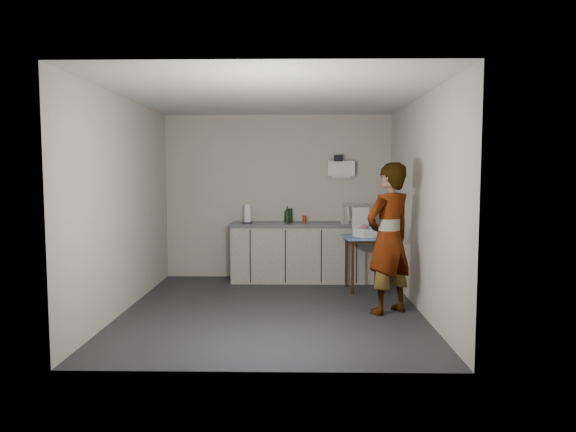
{
  "coord_description": "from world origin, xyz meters",
  "views": [
    {
      "loc": [
        0.3,
        -6.22,
        1.69
      ],
      "look_at": [
        0.19,
        0.45,
        1.12
      ],
      "focal_mm": 32.0,
      "sensor_mm": 36.0,
      "label": 1
    }
  ],
  "objects_px": {
    "soap_bottle": "(287,214)",
    "soda_can": "(304,219)",
    "standing_man": "(389,239)",
    "dish_rack": "(354,219)",
    "dark_bottle": "(290,216)",
    "bakery_box": "(366,230)",
    "kitchen_counter": "(303,254)",
    "side_table": "(365,243)",
    "paper_towel": "(247,214)"
  },
  "relations": [
    {
      "from": "bakery_box",
      "to": "paper_towel",
      "type": "bearing_deg",
      "value": 133.12
    },
    {
      "from": "side_table",
      "to": "soap_bottle",
      "type": "height_order",
      "value": "soap_bottle"
    },
    {
      "from": "kitchen_counter",
      "to": "bakery_box",
      "type": "distance_m",
      "value": 1.19
    },
    {
      "from": "dark_bottle",
      "to": "paper_towel",
      "type": "distance_m",
      "value": 0.67
    },
    {
      "from": "dark_bottle",
      "to": "bakery_box",
      "type": "relative_size",
      "value": 0.55
    },
    {
      "from": "soda_can",
      "to": "soap_bottle",
      "type": "bearing_deg",
      "value": -165.6
    },
    {
      "from": "kitchen_counter",
      "to": "paper_towel",
      "type": "xyz_separation_m",
      "value": [
        -0.86,
        -0.04,
        0.62
      ]
    },
    {
      "from": "soap_bottle",
      "to": "soda_can",
      "type": "relative_size",
      "value": 2.39
    },
    {
      "from": "dark_bottle",
      "to": "bakery_box",
      "type": "bearing_deg",
      "value": -32.05
    },
    {
      "from": "dish_rack",
      "to": "bakery_box",
      "type": "xyz_separation_m",
      "value": [
        0.09,
        -0.65,
        -0.11
      ]
    },
    {
      "from": "soap_bottle",
      "to": "bakery_box",
      "type": "bearing_deg",
      "value": -29.83
    },
    {
      "from": "dish_rack",
      "to": "paper_towel",
      "type": "bearing_deg",
      "value": -179.2
    },
    {
      "from": "kitchen_counter",
      "to": "standing_man",
      "type": "xyz_separation_m",
      "value": [
        1.0,
        -1.83,
        0.48
      ]
    },
    {
      "from": "standing_man",
      "to": "dish_rack",
      "type": "bearing_deg",
      "value": -118.75
    },
    {
      "from": "kitchen_counter",
      "to": "bakery_box",
      "type": "relative_size",
      "value": 5.53
    },
    {
      "from": "side_table",
      "to": "dish_rack",
      "type": "height_order",
      "value": "dish_rack"
    },
    {
      "from": "soda_can",
      "to": "dark_bottle",
      "type": "distance_m",
      "value": 0.23
    },
    {
      "from": "soda_can",
      "to": "paper_towel",
      "type": "bearing_deg",
      "value": -174.18
    },
    {
      "from": "side_table",
      "to": "soap_bottle",
      "type": "bearing_deg",
      "value": 144.59
    },
    {
      "from": "standing_man",
      "to": "paper_towel",
      "type": "relative_size",
      "value": 6.27
    },
    {
      "from": "dark_bottle",
      "to": "side_table",
      "type": "bearing_deg",
      "value": -31.69
    },
    {
      "from": "soda_can",
      "to": "dark_bottle",
      "type": "xyz_separation_m",
      "value": [
        -0.22,
        -0.04,
        0.06
      ]
    },
    {
      "from": "kitchen_counter",
      "to": "dish_rack",
      "type": "distance_m",
      "value": 0.97
    },
    {
      "from": "standing_man",
      "to": "dish_rack",
      "type": "height_order",
      "value": "standing_man"
    },
    {
      "from": "soda_can",
      "to": "dish_rack",
      "type": "xyz_separation_m",
      "value": [
        0.77,
        -0.07,
        0.01
      ]
    },
    {
      "from": "standing_man",
      "to": "dark_bottle",
      "type": "distance_m",
      "value": 2.2
    },
    {
      "from": "soap_bottle",
      "to": "soda_can",
      "type": "height_order",
      "value": "soap_bottle"
    },
    {
      "from": "kitchen_counter",
      "to": "dark_bottle",
      "type": "relative_size",
      "value": 10.04
    },
    {
      "from": "dark_bottle",
      "to": "dish_rack",
      "type": "xyz_separation_m",
      "value": [
        0.99,
        -0.03,
        -0.04
      ]
    },
    {
      "from": "dark_bottle",
      "to": "bakery_box",
      "type": "height_order",
      "value": "bakery_box"
    },
    {
      "from": "soda_can",
      "to": "standing_man",
      "type": "bearing_deg",
      "value": -62.4
    },
    {
      "from": "kitchen_counter",
      "to": "soap_bottle",
      "type": "height_order",
      "value": "soap_bottle"
    },
    {
      "from": "paper_towel",
      "to": "bakery_box",
      "type": "distance_m",
      "value": 1.86
    },
    {
      "from": "kitchen_counter",
      "to": "side_table",
      "type": "height_order",
      "value": "kitchen_counter"
    },
    {
      "from": "dark_bottle",
      "to": "paper_towel",
      "type": "xyz_separation_m",
      "value": [
        -0.66,
        -0.05,
        0.02
      ]
    },
    {
      "from": "kitchen_counter",
      "to": "dark_bottle",
      "type": "height_order",
      "value": "dark_bottle"
    },
    {
      "from": "side_table",
      "to": "paper_towel",
      "type": "xyz_separation_m",
      "value": [
        -1.74,
        0.61,
        0.37
      ]
    },
    {
      "from": "side_table",
      "to": "standing_man",
      "type": "xyz_separation_m",
      "value": [
        0.13,
        -1.18,
        0.22
      ]
    },
    {
      "from": "side_table",
      "to": "soda_can",
      "type": "relative_size",
      "value": 7.1
    },
    {
      "from": "standing_man",
      "to": "side_table",
      "type": "bearing_deg",
      "value": -119.18
    },
    {
      "from": "standing_man",
      "to": "soap_bottle",
      "type": "distance_m",
      "value": 2.2
    },
    {
      "from": "kitchen_counter",
      "to": "side_table",
      "type": "bearing_deg",
      "value": -36.8
    },
    {
      "from": "dark_bottle",
      "to": "paper_towel",
      "type": "height_order",
      "value": "paper_towel"
    },
    {
      "from": "side_table",
      "to": "soda_can",
      "type": "bearing_deg",
      "value": 134.73
    },
    {
      "from": "paper_towel",
      "to": "standing_man",
      "type": "bearing_deg",
      "value": -43.87
    },
    {
      "from": "kitchen_counter",
      "to": "dish_rack",
      "type": "height_order",
      "value": "dish_rack"
    },
    {
      "from": "bakery_box",
      "to": "standing_man",
      "type": "bearing_deg",
      "value": -111.33
    },
    {
      "from": "paper_towel",
      "to": "soda_can",
      "type": "bearing_deg",
      "value": 5.82
    },
    {
      "from": "kitchen_counter",
      "to": "dark_bottle",
      "type": "distance_m",
      "value": 0.63
    },
    {
      "from": "side_table",
      "to": "bakery_box",
      "type": "distance_m",
      "value": 0.19
    }
  ]
}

